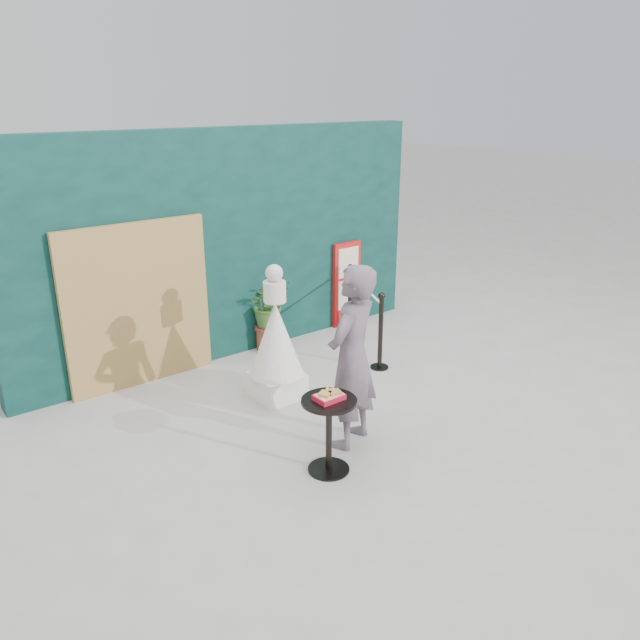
% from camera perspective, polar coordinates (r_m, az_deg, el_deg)
% --- Properties ---
extents(ground, '(60.00, 60.00, 0.00)m').
position_cam_1_polar(ground, '(6.60, 6.57, -11.02)').
color(ground, '#ADAAA5').
rests_on(ground, ground).
extents(back_wall, '(6.00, 0.30, 3.00)m').
position_cam_1_polar(back_wall, '(8.40, -8.32, 6.80)').
color(back_wall, '#09292A').
rests_on(back_wall, ground).
extents(bamboo_fence, '(1.80, 0.08, 2.00)m').
position_cam_1_polar(bamboo_fence, '(7.77, -16.28, 1.27)').
color(bamboo_fence, tan).
rests_on(bamboo_fence, ground).
extents(woman, '(0.81, 0.67, 1.89)m').
position_cam_1_polar(woman, '(6.15, 2.93, -3.44)').
color(woman, slate).
rests_on(woman, ground).
extents(menu_board, '(0.50, 0.07, 1.30)m').
position_cam_1_polar(menu_board, '(9.53, 2.46, 3.29)').
color(menu_board, red).
rests_on(menu_board, ground).
extents(statue, '(0.63, 0.63, 1.62)m').
position_cam_1_polar(statue, '(7.22, -4.04, -2.27)').
color(statue, white).
rests_on(statue, ground).
extents(cafe_table, '(0.52, 0.52, 0.75)m').
position_cam_1_polar(cafe_table, '(5.88, 0.82, -9.48)').
color(cafe_table, black).
rests_on(cafe_table, ground).
extents(food_basket, '(0.26, 0.19, 0.11)m').
position_cam_1_polar(food_basket, '(5.74, 0.83, -6.95)').
color(food_basket, red).
rests_on(food_basket, cafe_table).
extents(planter, '(0.59, 0.51, 1.01)m').
position_cam_1_polar(planter, '(8.62, -4.74, 0.94)').
color(planter, brown).
rests_on(planter, ground).
extents(stanchion_barrier, '(0.84, 1.54, 1.03)m').
position_cam_1_polar(stanchion_barrier, '(8.69, 4.05, 0.50)').
color(stanchion_barrier, black).
rests_on(stanchion_barrier, ground).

